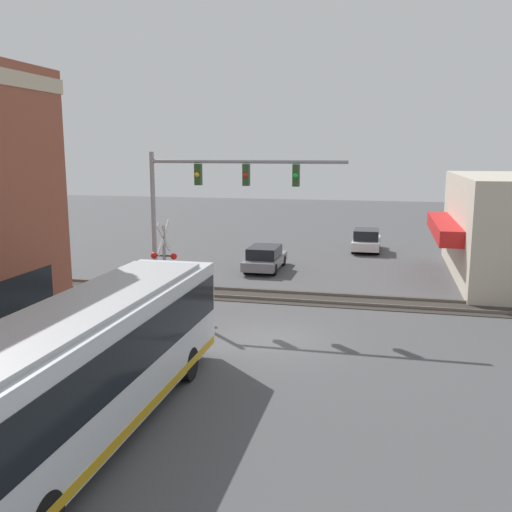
{
  "coord_description": "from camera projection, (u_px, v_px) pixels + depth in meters",
  "views": [
    {
      "loc": [
        -19.33,
        -3.89,
        6.71
      ],
      "look_at": [
        3.5,
        1.38,
        2.38
      ],
      "focal_mm": 40.0,
      "sensor_mm": 36.0,
      "label": 1
    }
  ],
  "objects": [
    {
      "name": "traffic_signal_gantry",
      "position": [
        211.0,
        192.0,
        24.17
      ],
      "size": [
        0.42,
        8.5,
        6.67
      ],
      "color": "gray",
      "rests_on": "ground"
    },
    {
      "name": "parked_car_grey",
      "position": [
        265.0,
        259.0,
        32.53
      ],
      "size": [
        4.43,
        1.82,
        1.38
      ],
      "color": "slate",
      "rests_on": "ground"
    },
    {
      "name": "city_bus",
      "position": [
        91.0,
        361.0,
        13.5
      ],
      "size": [
        11.43,
        2.59,
        3.27
      ],
      "color": "silver",
      "rests_on": "ground"
    },
    {
      "name": "rail_track_near",
      "position": [
        297.0,
        298.0,
        26.34
      ],
      "size": [
        2.6,
        60.0,
        0.15
      ],
      "color": "#332D28",
      "rests_on": "ground"
    },
    {
      "name": "ground_plane",
      "position": [
        271.0,
        339.0,
        20.6
      ],
      "size": [
        120.0,
        120.0,
        0.0
      ],
      "primitive_type": "plane",
      "color": "#4C4C4F"
    },
    {
      "name": "parked_car_white",
      "position": [
        366.0,
        241.0,
        38.65
      ],
      "size": [
        4.21,
        1.82,
        1.5
      ],
      "color": "silver",
      "rests_on": "ground"
    },
    {
      "name": "pedestrian_at_crossing",
      "position": [
        176.0,
        284.0,
        25.34
      ],
      "size": [
        0.34,
        0.34,
        1.7
      ],
      "color": "#473828",
      "rests_on": "ground"
    },
    {
      "name": "crossing_signal",
      "position": [
        164.0,
        256.0,
        24.32
      ],
      "size": [
        1.41,
        1.18,
        3.81
      ],
      "color": "gray",
      "rests_on": "ground"
    }
  ]
}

